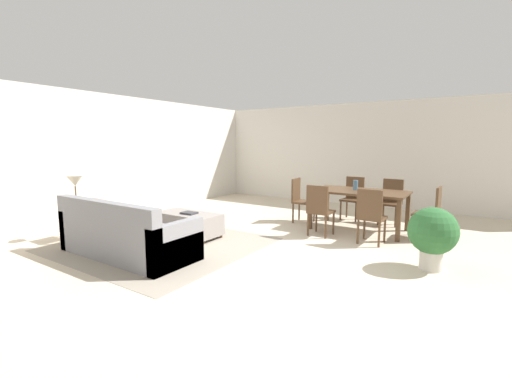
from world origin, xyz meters
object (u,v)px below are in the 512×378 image
object	(u,v)px
side_table	(77,214)
table_lamp	(75,182)
dining_chair_near_left	(319,207)
dining_chair_head_west	(300,198)
dining_chair_far_right	(391,199)
dining_chair_near_right	(371,213)
potted_plant	(433,233)
dining_chair_head_east	(431,210)
book_on_ottoman	(189,213)
dining_table	(359,195)
couch	(125,236)
dining_chair_far_left	(353,195)
vase_centerpiece	(355,185)
ottoman_table	(189,223)

from	to	relation	value
side_table	table_lamp	distance (m)	0.54
dining_chair_near_left	dining_chair_head_west	bearing A→B (deg)	133.34
dining_chair_far_right	dining_chair_head_west	distance (m)	1.85
dining_chair_near_left	dining_chair_near_right	xyz separation A→B (m)	(0.90, -0.01, 0.00)
dining_chair_head_west	potted_plant	distance (m)	3.07
dining_chair_near_left	dining_chair_far_right	bearing A→B (deg)	62.94
dining_chair_head_east	book_on_ottoman	distance (m)	4.18
dining_table	dining_chair_near_left	world-z (taller)	dining_chair_near_left
couch	dining_chair_head_west	xyz separation A→B (m)	(1.18, 3.38, 0.23)
couch	side_table	distance (m)	1.39
side_table	dining_chair_far_left	xyz separation A→B (m)	(3.40, 4.23, 0.06)
dining_chair_near_right	dining_chair_head_west	size ratio (longest dim) A/B	1.00
dining_chair_far_left	dining_chair_head_west	xyz separation A→B (m)	(-0.83, -0.91, 0.00)
potted_plant	dining_chair_near_right	bearing A→B (deg)	144.00
dining_chair_far_right	dining_chair_head_west	world-z (taller)	same
dining_chair_far_left	dining_table	bearing A→B (deg)	-66.40
dining_chair_far_right	potted_plant	distance (m)	2.61
vase_centerpiece	ottoman_table	bearing A→B (deg)	-136.70
side_table	potted_plant	xyz separation A→B (m)	(5.22, 1.78, 0.03)
ottoman_table	potted_plant	world-z (taller)	potted_plant
ottoman_table	side_table	xyz separation A→B (m)	(-1.40, -1.22, 0.22)
dining_chair_near_left	vase_centerpiece	xyz separation A→B (m)	(0.36, 0.88, 0.33)
side_table	ottoman_table	bearing A→B (deg)	40.99
ottoman_table	table_lamp	distance (m)	2.01
dining_chair_near_right	dining_chair_far_right	world-z (taller)	same
dining_table	vase_centerpiece	bearing A→B (deg)	153.95
table_lamp	dining_chair_near_right	distance (m)	4.94
table_lamp	dining_chair_far_right	bearing A→B (deg)	44.92
dining_chair_near_left	dining_chair_near_right	world-z (taller)	same
dining_chair_near_right	dining_chair_far_left	size ratio (longest dim) A/B	1.00
dining_chair_far_right	dining_table	bearing A→B (deg)	-115.82
ottoman_table	dining_chair_head_east	xyz separation A→B (m)	(3.62, 2.15, 0.28)
dining_chair_head_west	vase_centerpiece	world-z (taller)	vase_centerpiece
dining_chair_near_left	dining_chair_head_east	size ratio (longest dim) A/B	1.00
table_lamp	dining_chair_far_left	world-z (taller)	table_lamp
couch	potted_plant	distance (m)	4.26
side_table	dining_chair_near_right	size ratio (longest dim) A/B	0.64
dining_table	dining_chair_near_left	size ratio (longest dim) A/B	1.87
ottoman_table	dining_chair_near_left	size ratio (longest dim) A/B	1.29
dining_chair_near_left	dining_chair_near_right	distance (m)	0.90
dining_chair_far_right	dining_chair_head_west	bearing A→B (deg)	-152.14
ottoman_table	dining_chair_far_right	size ratio (longest dim) A/B	1.29
dining_chair_near_right	vase_centerpiece	xyz separation A→B (m)	(-0.54, 0.89, 0.33)
dining_chair_near_right	potted_plant	distance (m)	1.21
dining_chair_head_east	dining_chair_near_right	bearing A→B (deg)	-132.19
potted_plant	dining_chair_far_left	bearing A→B (deg)	126.62
side_table	dining_chair_far_right	world-z (taller)	dining_chair_far_right
dining_table	dining_chair_far_right	world-z (taller)	dining_chair_far_right
dining_chair_head_west	dining_chair_near_right	bearing A→B (deg)	-26.34
dining_chair_near_right	dining_chair_far_left	world-z (taller)	same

